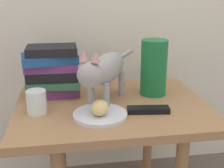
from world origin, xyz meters
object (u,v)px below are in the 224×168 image
object	(u,v)px
plate	(100,115)
candle_jar	(37,103)
side_table	(112,121)
tv_remote	(148,110)
cat	(104,70)
green_vase	(154,68)
bread_roll	(100,108)
book_stack	(52,71)

from	to	relation	value
plate	candle_jar	xyz separation A→B (m)	(-0.22, 0.07, 0.03)
side_table	plate	xyz separation A→B (m)	(-0.06, -0.11, 0.08)
tv_remote	cat	bearing A→B (deg)	148.09
candle_jar	green_vase	bearing A→B (deg)	15.68
cat	candle_jar	xyz separation A→B (m)	(-0.25, -0.06, -0.09)
bread_roll	tv_remote	size ratio (longest dim) A/B	0.53
side_table	candle_jar	xyz separation A→B (m)	(-0.28, -0.05, 0.11)
green_vase	cat	bearing A→B (deg)	-161.43
bread_roll	candle_jar	distance (m)	0.23
side_table	green_vase	size ratio (longest dim) A/B	3.21
book_stack	candle_jar	bearing A→B (deg)	-107.04
cat	tv_remote	distance (m)	0.22
side_table	plate	bearing A→B (deg)	-118.14
side_table	candle_jar	world-z (taller)	candle_jar
side_table	cat	distance (m)	0.21
book_stack	tv_remote	size ratio (longest dim) A/B	1.60
book_stack	candle_jar	world-z (taller)	book_stack
green_vase	side_table	bearing A→B (deg)	-155.64
candle_jar	side_table	bearing A→B (deg)	9.37
side_table	book_stack	size ratio (longest dim) A/B	3.02
plate	candle_jar	distance (m)	0.23
candle_jar	tv_remote	world-z (taller)	candle_jar
plate	cat	distance (m)	0.18
green_vase	candle_jar	size ratio (longest dim) A/B	2.67
plate	green_vase	bearing A→B (deg)	38.54
plate	bread_roll	xyz separation A→B (m)	(-0.00, -0.01, 0.03)
cat	candle_jar	bearing A→B (deg)	-166.84
green_vase	plate	bearing A→B (deg)	-141.46
side_table	plate	world-z (taller)	plate
cat	bread_roll	bearing A→B (deg)	-104.64
bread_roll	tv_remote	distance (m)	0.18
book_stack	green_vase	xyz separation A→B (m)	(0.41, -0.04, 0.01)
plate	cat	xyz separation A→B (m)	(0.03, 0.12, 0.13)
plate	cat	size ratio (longest dim) A/B	0.45
book_stack	candle_jar	distance (m)	0.19
cat	tv_remote	bearing A→B (deg)	-38.79
candle_jar	tv_remote	xyz separation A→B (m)	(0.39, -0.06, -0.03)
green_vase	tv_remote	bearing A→B (deg)	-110.79
bread_roll	side_table	bearing A→B (deg)	63.29
bread_roll	candle_jar	xyz separation A→B (m)	(-0.21, 0.08, -0.00)
green_vase	bread_roll	bearing A→B (deg)	-140.09
tv_remote	bread_roll	bearing A→B (deg)	-166.08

